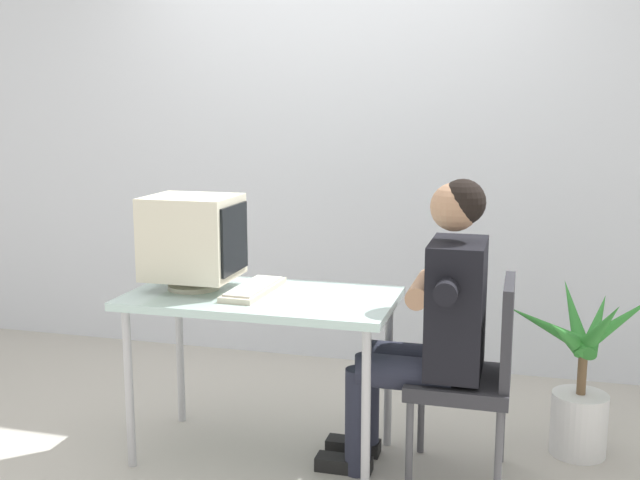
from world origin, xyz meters
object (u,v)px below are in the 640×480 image
crt_monitor (193,238)px  keyboard (254,289)px  desk (262,309)px  office_chair (475,369)px  person_seated (432,318)px  potted_plant (581,378)px

crt_monitor → keyboard: (0.28, 0.00, -0.21)m
desk → office_chair: size_ratio=1.35×
office_chair → person_seated: (-0.18, -0.00, 0.20)m
desk → potted_plant: bearing=15.9°
potted_plant → keyboard: bearing=-165.6°
crt_monitor → potted_plant: crt_monitor is taller
crt_monitor → potted_plant: bearing=12.2°
desk → keyboard: keyboard is taller
potted_plant → office_chair: bearing=-141.6°
desk → person_seated: 0.73m
desk → keyboard: size_ratio=2.62×
crt_monitor → potted_plant: (1.67, 0.36, -0.61)m
desk → crt_monitor: (-0.32, 0.02, 0.29)m
person_seated → desk: bearing=-177.1°
crt_monitor → office_chair: (1.23, 0.01, -0.49)m
keyboard → potted_plant: (1.39, 0.36, -0.40)m
desk → person_seated: size_ratio=0.92×
person_seated → crt_monitor: bearing=-179.2°
office_chair → potted_plant: size_ratio=1.08×
crt_monitor → keyboard: crt_monitor is taller
person_seated → potted_plant: bearing=29.3°
potted_plant → crt_monitor: bearing=-167.8°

